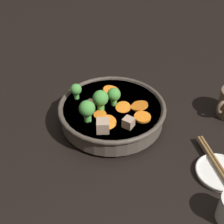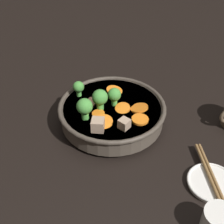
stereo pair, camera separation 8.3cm
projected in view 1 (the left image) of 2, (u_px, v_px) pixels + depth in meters
name	position (u px, v px, depth m)	size (l,w,h in m)	color
ground_plane	(112.00, 123.00, 0.85)	(3.00, 3.00, 0.00)	black
stirfry_bowl	(112.00, 111.00, 0.82)	(0.28, 0.28, 0.11)	#51473D
side_saucer	(220.00, 172.00, 0.71)	(0.11, 0.11, 0.01)	white
chopsticks_pair	(221.00, 170.00, 0.70)	(0.07, 0.21, 0.01)	olive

